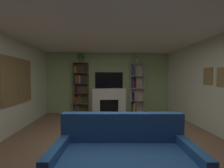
{
  "coord_description": "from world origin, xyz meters",
  "views": [
    {
      "loc": [
        -0.27,
        -2.62,
        1.47
      ],
      "look_at": [
        0.0,
        1.24,
        1.3
      ],
      "focal_mm": 21.37,
      "sensor_mm": 36.0,
      "label": 1
    }
  ],
  "objects_px": {
    "bookshelf_left": "(79,89)",
    "potted_plant": "(81,57)",
    "vase_with_flowers": "(137,60)",
    "tv": "(109,80)",
    "bookshelf_right": "(135,90)",
    "fireplace": "(109,100)",
    "couch": "(124,159)"
  },
  "relations": [
    {
      "from": "bookshelf_left",
      "to": "potted_plant",
      "type": "distance_m",
      "value": 1.3
    },
    {
      "from": "bookshelf_left",
      "to": "vase_with_flowers",
      "type": "distance_m",
      "value": 2.69
    },
    {
      "from": "tv",
      "to": "bookshelf_right",
      "type": "xyz_separation_m",
      "value": [
        1.09,
        -0.09,
        -0.4
      ]
    },
    {
      "from": "fireplace",
      "to": "bookshelf_left",
      "type": "bearing_deg",
      "value": 179.78
    },
    {
      "from": "potted_plant",
      "to": "vase_with_flowers",
      "type": "relative_size",
      "value": 0.95
    },
    {
      "from": "bookshelf_left",
      "to": "vase_with_flowers",
      "type": "height_order",
      "value": "vase_with_flowers"
    },
    {
      "from": "bookshelf_right",
      "to": "bookshelf_left",
      "type": "bearing_deg",
      "value": 179.8
    },
    {
      "from": "bookshelf_right",
      "to": "tv",
      "type": "bearing_deg",
      "value": 175.55
    },
    {
      "from": "bookshelf_left",
      "to": "potted_plant",
      "type": "bearing_deg",
      "value": -29.98
    },
    {
      "from": "tv",
      "to": "bookshelf_left",
      "type": "relative_size",
      "value": 0.56
    },
    {
      "from": "potted_plant",
      "to": "couch",
      "type": "xyz_separation_m",
      "value": [
        1.2,
        -3.69,
        -2.04
      ]
    },
    {
      "from": "bookshelf_left",
      "to": "couch",
      "type": "xyz_separation_m",
      "value": [
        1.27,
        -3.73,
        -0.74
      ]
    },
    {
      "from": "bookshelf_right",
      "to": "couch",
      "type": "bearing_deg",
      "value": -105.89
    },
    {
      "from": "potted_plant",
      "to": "bookshelf_right",
      "type": "bearing_deg",
      "value": 0.89
    },
    {
      "from": "vase_with_flowers",
      "to": "couch",
      "type": "height_order",
      "value": "vase_with_flowers"
    },
    {
      "from": "bookshelf_right",
      "to": "fireplace",
      "type": "bearing_deg",
      "value": 179.83
    },
    {
      "from": "tv",
      "to": "potted_plant",
      "type": "relative_size",
      "value": 3.03
    },
    {
      "from": "tv",
      "to": "bookshelf_right",
      "type": "relative_size",
      "value": 0.56
    },
    {
      "from": "potted_plant",
      "to": "vase_with_flowers",
      "type": "distance_m",
      "value": 2.33
    },
    {
      "from": "bookshelf_left",
      "to": "potted_plant",
      "type": "relative_size",
      "value": 5.44
    },
    {
      "from": "bookshelf_right",
      "to": "couch",
      "type": "relative_size",
      "value": 1.02
    },
    {
      "from": "fireplace",
      "to": "bookshelf_left",
      "type": "height_order",
      "value": "bookshelf_left"
    },
    {
      "from": "bookshelf_right",
      "to": "potted_plant",
      "type": "relative_size",
      "value": 5.44
    },
    {
      "from": "tv",
      "to": "bookshelf_left",
      "type": "xyz_separation_m",
      "value": [
        -1.24,
        -0.08,
        -0.36
      ]
    },
    {
      "from": "tv",
      "to": "potted_plant",
      "type": "distance_m",
      "value": 1.5
    },
    {
      "from": "fireplace",
      "to": "couch",
      "type": "xyz_separation_m",
      "value": [
        0.03,
        -3.72,
        -0.26
      ]
    },
    {
      "from": "potted_plant",
      "to": "couch",
      "type": "distance_m",
      "value": 4.38
    },
    {
      "from": "tv",
      "to": "bookshelf_left",
      "type": "bearing_deg",
      "value": -176.43
    },
    {
      "from": "tv",
      "to": "vase_with_flowers",
      "type": "bearing_deg",
      "value": -5.95
    },
    {
      "from": "fireplace",
      "to": "bookshelf_left",
      "type": "xyz_separation_m",
      "value": [
        -1.24,
        0.0,
        0.48
      ]
    },
    {
      "from": "vase_with_flowers",
      "to": "bookshelf_left",
      "type": "bearing_deg",
      "value": 178.95
    },
    {
      "from": "bookshelf_left",
      "to": "couch",
      "type": "distance_m",
      "value": 4.01
    }
  ]
}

